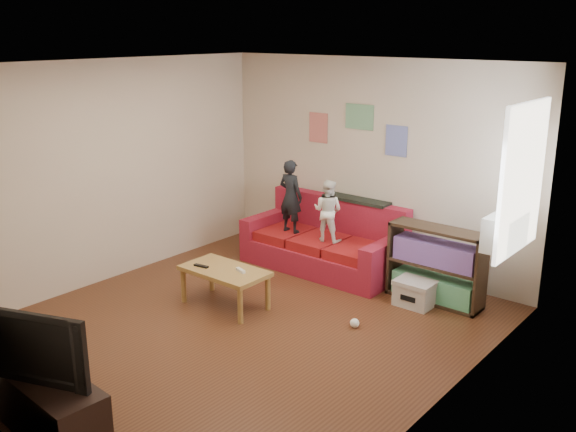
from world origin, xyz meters
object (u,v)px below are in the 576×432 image
Objects in this scene: sofa at (326,244)px; child_a at (291,196)px; child_b at (328,211)px; coffee_table at (225,274)px; file_box at (415,293)px; television at (38,342)px; bookshelf at (436,269)px; tv_stand at (45,403)px.

sofa is 0.78m from child_a.
sofa is 2.63× the size of child_b.
file_box is at bearing 39.51° from coffee_table.
child_a is 1.22× the size of child_b.
television is at bearing 102.61° from child_a.
coffee_table is 0.99× the size of television.
file_box is 4.12m from television.
sofa is 0.57m from child_b.
file_box is (1.97, -0.19, -0.77)m from child_a.
bookshelf is at bearing -3.87° from sofa.
sofa is 1.57m from file_box.
child_b is at bearing 79.52° from coffee_table.
child_a is 2.22× the size of file_box.
tv_stand is (-1.09, -3.93, 0.08)m from file_box.
sofa is at bearing -60.01° from child_b.
sofa is 2.15× the size of child_a.
child_b reaches higher than tv_stand.
bookshelf is 0.89× the size of tv_stand.
television is at bearing -106.01° from bookshelf.
child_b is 1.54m from file_box.
child_b is 1.82× the size of file_box.
child_b is 4.13m from television.
tv_stand reaches higher than file_box.
child_b is at bearing 73.19° from television.
sofa is 2.10× the size of coffee_table.
tv_stand is at bearing 0.00° from television.
television reaches higher than sofa.
file_box is at bearing -13.48° from sofa.
sofa reaches higher than file_box.
child_b reaches higher than bookshelf.
coffee_table is at bearing 106.06° from tv_stand.
child_a reaches higher than sofa.
television is (0.89, -4.12, -0.16)m from child_a.
child_b is at bearing 97.39° from tv_stand.
child_b is at bearing -177.66° from bookshelf.
file_box is at bearing 77.99° from tv_stand.
child_a is 2.15m from bookshelf.
child_b reaches higher than coffee_table.
child_a is 0.88× the size of bookshelf.
child_b is (0.60, 0.00, -0.09)m from child_a.
coffee_table is 2.16m from file_box.
child_a is 4.22m from television.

